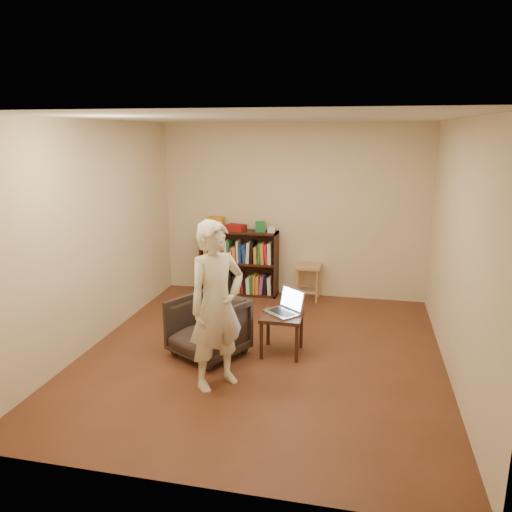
% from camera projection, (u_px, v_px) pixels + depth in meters
% --- Properties ---
extents(floor, '(4.50, 4.50, 0.00)m').
position_uv_depth(floor, '(262.00, 354.00, 5.69)').
color(floor, '#4E2B19').
rests_on(floor, ground).
extents(ceiling, '(4.50, 4.50, 0.00)m').
position_uv_depth(ceiling, '(263.00, 118.00, 5.06)').
color(ceiling, silver).
rests_on(ceiling, wall_back).
extents(wall_back, '(4.00, 0.00, 4.00)m').
position_uv_depth(wall_back, '(293.00, 211.00, 7.51)').
color(wall_back, beige).
rests_on(wall_back, floor).
extents(wall_left, '(0.00, 4.50, 4.50)m').
position_uv_depth(wall_left, '(94.00, 235.00, 5.79)').
color(wall_left, beige).
rests_on(wall_left, floor).
extents(wall_right, '(0.00, 4.50, 4.50)m').
position_uv_depth(wall_right, '(459.00, 252.00, 4.96)').
color(wall_right, beige).
rests_on(wall_right, floor).
extents(bookshelf, '(1.20, 0.30, 1.00)m').
position_uv_depth(bookshelf, '(239.00, 266.00, 7.74)').
color(bookshelf, black).
rests_on(bookshelf, floor).
extents(box_yellow, '(0.24, 0.18, 0.20)m').
position_uv_depth(box_yellow, '(216.00, 223.00, 7.64)').
color(box_yellow, '#C68723').
rests_on(box_yellow, bookshelf).
extents(red_cloth, '(0.32, 0.27, 0.09)m').
position_uv_depth(red_cloth, '(236.00, 228.00, 7.58)').
color(red_cloth, maroon).
rests_on(red_cloth, bookshelf).
extents(box_green, '(0.17, 0.17, 0.15)m').
position_uv_depth(box_green, '(260.00, 227.00, 7.51)').
color(box_green, '#1E7336').
rests_on(box_green, bookshelf).
extents(box_white, '(0.13, 0.13, 0.08)m').
position_uv_depth(box_white, '(271.00, 230.00, 7.45)').
color(box_white, silver).
rests_on(box_white, bookshelf).
extents(stool, '(0.37, 0.37, 0.53)m').
position_uv_depth(stool, '(308.00, 272.00, 7.45)').
color(stool, '#AB7B53').
rests_on(stool, floor).
extents(armchair, '(0.98, 0.99, 0.67)m').
position_uv_depth(armchair, '(208.00, 327.00, 5.58)').
color(armchair, '#302420').
rests_on(armchair, floor).
extents(side_table, '(0.45, 0.45, 0.46)m').
position_uv_depth(side_table, '(282.00, 321.00, 5.62)').
color(side_table, black).
rests_on(side_table, floor).
extents(laptop, '(0.49, 0.48, 0.28)m').
position_uv_depth(laptop, '(286.00, 308.00, 5.65)').
color(laptop, '#B1B1B6').
rests_on(laptop, side_table).
extents(person, '(0.70, 0.72, 1.67)m').
position_uv_depth(person, '(217.00, 306.00, 4.81)').
color(person, beige).
rests_on(person, floor).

